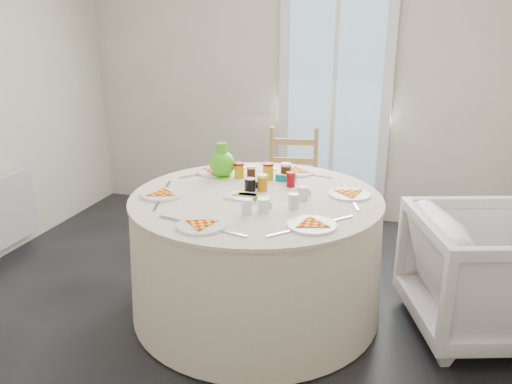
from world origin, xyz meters
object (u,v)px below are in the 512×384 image
(table, at_px, (256,255))
(wooden_chair, at_px, (292,189))
(green_pitcher, at_px, (222,164))
(armchair, at_px, (487,273))

(table, distance_m, wooden_chair, 1.10)
(wooden_chair, height_order, green_pitcher, green_pitcher)
(table, relative_size, green_pitcher, 6.88)
(wooden_chair, height_order, armchair, wooden_chair)
(green_pitcher, bearing_deg, table, -26.28)
(wooden_chair, relative_size, armchair, 1.16)
(armchair, bearing_deg, green_pitcher, 65.68)
(table, bearing_deg, wooden_chair, 90.37)
(table, xyz_separation_m, green_pitcher, (-0.33, 0.32, 0.49))
(table, distance_m, armchair, 1.38)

